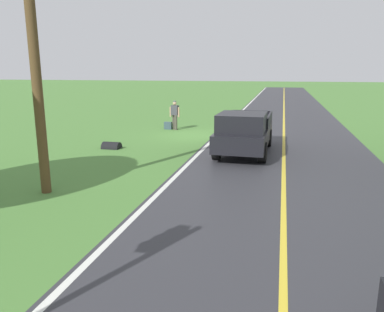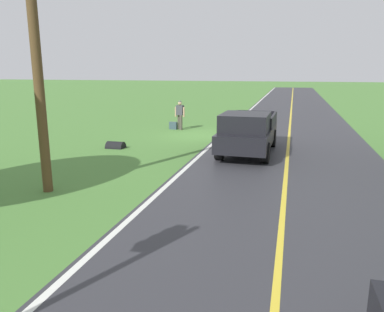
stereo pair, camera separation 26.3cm
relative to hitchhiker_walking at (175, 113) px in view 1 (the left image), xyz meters
The scene contains 9 objects.
ground_plane 2.65m from the hitchhiker_walking, 132.28° to the left, with size 200.00×200.00×0.00m, color #4C7F38.
road_surface 6.71m from the hitchhiker_walking, 164.10° to the left, with size 7.47×120.00×0.00m, color #333338.
lane_edge_line 3.50m from the hitchhiker_walking, 147.25° to the left, with size 0.16×117.60×0.00m, color silver.
lane_centre_line 6.71m from the hitchhiker_walking, 164.10° to the left, with size 0.14×117.60×0.00m, color gold.
hitchhiker_walking is the anchor object (origin of this frame).
suitcase_carried 0.87m from the hitchhiker_walking, ahead, with size 0.20×0.46×0.45m, color #384C56.
pickup_truck_passing 7.39m from the hitchhiker_walking, 129.48° to the left, with size 2.20×5.45×1.82m.
utility_pole_roadside 12.82m from the hitchhiker_walking, 88.13° to the left, with size 0.28×0.28×8.98m, color brown.
drainage_culvert 6.26m from the hitchhiker_walking, 77.95° to the left, with size 0.60×0.60×0.80m, color black.
Camera 1 is at (-4.56, 19.77, 3.52)m, focal length 35.20 mm.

